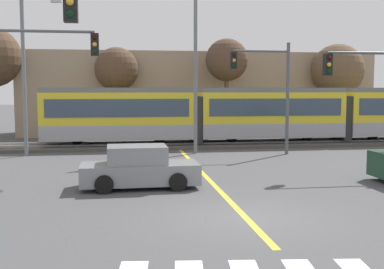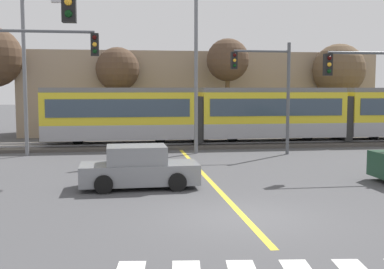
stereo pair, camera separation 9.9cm
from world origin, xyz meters
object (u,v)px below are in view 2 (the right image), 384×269
object	(u,v)px
street_lamp_west	(28,65)
bare_tree_far_east	(339,70)
street_lamp_centre	(200,57)
bare_tree_east	(228,61)
traffic_light_mid_right	(383,85)
traffic_light_mid_left	(29,73)
light_rail_tram	(271,113)
traffic_light_far_right	(269,82)
bare_tree_west	(118,70)
sedan_crossing	(139,168)

from	to	relation	value
street_lamp_west	bare_tree_far_east	size ratio (longest dim) A/B	1.21
street_lamp_centre	bare_tree_east	xyz separation A→B (m)	(3.28, 7.90, 0.28)
traffic_light_mid_right	traffic_light_mid_left	size ratio (longest dim) A/B	0.90
light_rail_tram	traffic_light_far_right	size ratio (longest dim) A/B	4.67
light_rail_tram	bare_tree_west	xyz separation A→B (m)	(-9.61, 5.63, 2.86)
traffic_light_far_right	street_lamp_west	distance (m)	12.73
bare_tree_west	bare_tree_east	bearing A→B (deg)	-8.56
street_lamp_centre	light_rail_tram	bearing A→B (deg)	33.94
bare_tree_east	traffic_light_mid_right	bearing A→B (deg)	-76.71
street_lamp_centre	bare_tree_east	bearing A→B (deg)	67.43
street_lamp_west	bare_tree_far_east	world-z (taller)	street_lamp_west
bare_tree_west	bare_tree_east	size ratio (longest dim) A/B	0.92
sedan_crossing	traffic_light_mid_left	bearing A→B (deg)	146.40
street_lamp_centre	bare_tree_far_east	world-z (taller)	street_lamp_centre
traffic_light_far_right	street_lamp_centre	size ratio (longest dim) A/B	0.64
street_lamp_centre	bare_tree_east	world-z (taller)	street_lamp_centre
sedan_crossing	traffic_light_mid_left	distance (m)	6.14
traffic_light_mid_left	bare_tree_east	bearing A→B (deg)	51.40
traffic_light_far_right	traffic_light_mid_right	bearing A→B (deg)	-61.58
sedan_crossing	traffic_light_far_right	distance (m)	11.07
bare_tree_far_east	bare_tree_east	bearing A→B (deg)	-174.10
traffic_light_far_right	bare_tree_west	size ratio (longest dim) A/B	0.92
bare_tree_far_east	light_rail_tram	bearing A→B (deg)	-142.41
traffic_light_mid_left	bare_tree_west	distance (m)	15.45
bare_tree_east	street_lamp_west	bearing A→B (deg)	-148.39
traffic_light_mid_right	traffic_light_mid_left	xyz separation A→B (m)	(-14.59, 0.91, 0.47)
bare_tree_west	bare_tree_far_east	world-z (taller)	bare_tree_far_east
street_lamp_west	bare_tree_west	size ratio (longest dim) A/B	1.29
traffic_light_mid_right	bare_tree_west	size ratio (longest dim) A/B	0.87
light_rail_tram	street_lamp_west	bearing A→B (deg)	-167.57
traffic_light_mid_left	bare_tree_west	xyz separation A→B (m)	(3.32, 15.07, 0.75)
traffic_light_mid_left	bare_tree_far_east	xyz separation A→B (m)	(19.90, 14.81, 0.77)
light_rail_tram	bare_tree_far_east	world-z (taller)	bare_tree_far_east
street_lamp_centre	street_lamp_west	bearing A→B (deg)	177.94
bare_tree_east	street_lamp_centre	bearing A→B (deg)	-112.57
street_lamp_west	traffic_light_far_right	bearing A→B (deg)	-6.14
sedan_crossing	street_lamp_centre	bearing A→B (deg)	67.81
sedan_crossing	bare_tree_east	xyz separation A→B (m)	(6.87, 16.70, 4.84)
bare_tree_west	street_lamp_west	bearing A→B (deg)	-117.36
street_lamp_west	bare_tree_west	xyz separation A→B (m)	(4.53, 8.75, 0.14)
street_lamp_west	bare_tree_west	distance (m)	9.85
light_rail_tram	street_lamp_centre	distance (m)	6.95
bare_tree_east	light_rail_tram	bearing A→B (deg)	-67.70
sedan_crossing	street_lamp_centre	distance (m)	10.54
street_lamp_centre	bare_tree_west	xyz separation A→B (m)	(-4.50, 9.07, -0.35)
traffic_light_far_right	street_lamp_centre	distance (m)	3.98
street_lamp_centre	bare_tree_east	distance (m)	8.56
street_lamp_centre	sedan_crossing	bearing A→B (deg)	-112.19
traffic_light_mid_left	street_lamp_centre	bearing A→B (deg)	37.53
bare_tree_west	sedan_crossing	bearing A→B (deg)	-87.10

